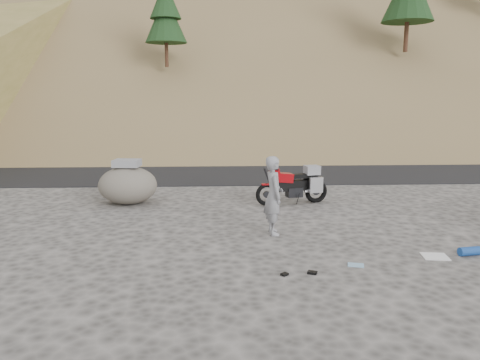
% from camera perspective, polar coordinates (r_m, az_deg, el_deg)
% --- Properties ---
extents(ground, '(140.00, 140.00, 0.00)m').
position_cam_1_polar(ground, '(9.76, 6.65, -6.95)').
color(ground, '#413F3C').
rests_on(ground, ground).
extents(road, '(120.00, 7.00, 0.05)m').
position_cam_1_polar(road, '(18.49, 2.20, 1.36)').
color(road, black).
rests_on(road, ground).
extents(hillside, '(120.00, 73.00, 46.72)m').
position_cam_1_polar(hillside, '(50.76, -0.95, 19.66)').
color(hillside, brown).
rests_on(hillside, ground).
extents(motorcycle, '(2.02, 0.86, 1.22)m').
position_cam_1_polar(motorcycle, '(12.59, 6.78, -0.58)').
color(motorcycle, black).
rests_on(motorcycle, ground).
extents(man, '(0.46, 0.64, 1.65)m').
position_cam_1_polar(man, '(9.98, 4.06, -6.53)').
color(man, gray).
rests_on(man, ground).
extents(boulder, '(1.90, 1.75, 1.19)m').
position_cam_1_polar(boulder, '(12.85, -13.52, -0.56)').
color(boulder, '#544F48').
rests_on(boulder, ground).
extents(gear_white_cloth, '(0.49, 0.45, 0.01)m').
position_cam_1_polar(gear_white_cloth, '(9.28, 22.68, -8.59)').
color(gear_white_cloth, white).
rests_on(gear_white_cloth, ground).
extents(gear_blue_mat, '(0.43, 0.23, 0.16)m').
position_cam_1_polar(gear_blue_mat, '(9.59, 26.20, -7.80)').
color(gear_blue_mat, navy).
rests_on(gear_blue_mat, ground).
extents(gear_glove_a, '(0.18, 0.16, 0.04)m').
position_cam_1_polar(gear_glove_a, '(7.90, 8.81, -11.09)').
color(gear_glove_a, black).
rests_on(gear_glove_a, ground).
extents(gear_glove_b, '(0.15, 0.14, 0.04)m').
position_cam_1_polar(gear_glove_b, '(7.78, 5.45, -11.37)').
color(gear_glove_b, black).
rests_on(gear_glove_b, ground).
extents(gear_blue_cloth, '(0.32, 0.27, 0.01)m').
position_cam_1_polar(gear_blue_cloth, '(8.42, 13.93, -10.03)').
color(gear_blue_cloth, '#80A8C6').
rests_on(gear_blue_cloth, ground).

